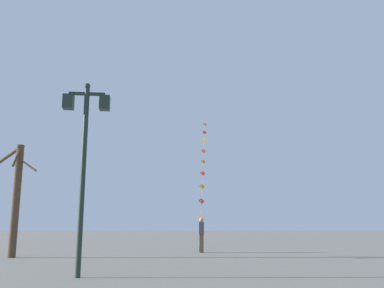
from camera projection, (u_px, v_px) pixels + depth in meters
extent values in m
plane|color=gray|center=(147.00, 252.00, 20.48)|extent=(160.00, 160.00, 0.00)
cylinder|color=#1E2D23|center=(83.00, 179.00, 10.94)|extent=(0.14, 0.14, 5.05)
sphere|color=#1E2D23|center=(88.00, 86.00, 11.45)|extent=(0.16, 0.16, 0.16)
cube|color=#1E2D23|center=(87.00, 94.00, 11.41)|extent=(0.99, 0.08, 0.08)
cube|color=#1E2D23|center=(68.00, 102.00, 11.31)|extent=(0.28, 0.28, 0.40)
cube|color=beige|center=(68.00, 102.00, 11.31)|extent=(0.19, 0.19, 0.30)
cube|color=#1E2D23|center=(105.00, 103.00, 11.41)|extent=(0.28, 0.28, 0.40)
cube|color=beige|center=(105.00, 103.00, 11.41)|extent=(0.19, 0.19, 0.30)
cylinder|color=brown|center=(199.00, 249.00, 21.54)|extent=(0.06, 0.06, 0.18)
cylinder|color=silver|center=(200.00, 232.00, 22.71)|extent=(0.35, 2.03, 1.59)
cylinder|color=silver|center=(201.00, 209.00, 24.62)|extent=(0.23, 1.34, 1.05)
cylinder|color=silver|center=(202.00, 194.00, 26.13)|extent=(0.23, 1.34, 1.05)
cylinder|color=silver|center=(202.00, 180.00, 27.64)|extent=(0.23, 1.34, 1.05)
cylinder|color=silver|center=(203.00, 167.00, 29.15)|extent=(0.23, 1.34, 1.05)
cylinder|color=silver|center=(203.00, 156.00, 30.66)|extent=(0.23, 1.34, 1.05)
cylinder|color=silver|center=(204.00, 146.00, 32.17)|extent=(0.23, 1.34, 1.05)
cylinder|color=silver|center=(204.00, 137.00, 33.68)|extent=(0.23, 1.34, 1.05)
cylinder|color=silver|center=(205.00, 128.00, 35.19)|extent=(0.23, 1.34, 1.05)
cube|color=orange|center=(201.00, 218.00, 23.87)|extent=(0.35, 0.15, 0.37)
cylinder|color=orange|center=(201.00, 222.00, 23.81)|extent=(0.02, 0.03, 0.25)
cube|color=red|center=(201.00, 201.00, 25.38)|extent=(0.37, 0.07, 0.37)
cylinder|color=red|center=(201.00, 205.00, 25.32)|extent=(0.02, 0.03, 0.23)
cube|color=orange|center=(202.00, 186.00, 26.89)|extent=(0.37, 0.04, 0.37)
cylinder|color=orange|center=(202.00, 191.00, 26.83)|extent=(0.02, 0.03, 0.28)
cube|color=red|center=(203.00, 173.00, 28.40)|extent=(0.37, 0.09, 0.37)
cylinder|color=red|center=(203.00, 177.00, 28.35)|extent=(0.02, 0.02, 0.18)
cube|color=orange|center=(203.00, 162.00, 29.91)|extent=(0.37, 0.04, 0.37)
cylinder|color=orange|center=(203.00, 165.00, 29.85)|extent=(0.02, 0.05, 0.24)
cube|color=red|center=(204.00, 151.00, 31.42)|extent=(0.36, 0.11, 0.37)
cylinder|color=red|center=(204.00, 154.00, 31.36)|extent=(0.02, 0.03, 0.25)
cube|color=orange|center=(204.00, 141.00, 32.93)|extent=(0.35, 0.15, 0.37)
cylinder|color=orange|center=(204.00, 145.00, 32.87)|extent=(0.03, 0.04, 0.27)
cube|color=red|center=(204.00, 132.00, 34.44)|extent=(0.37, 0.02, 0.37)
cylinder|color=red|center=(205.00, 136.00, 34.38)|extent=(0.02, 0.03, 0.26)
cube|color=orange|center=(205.00, 124.00, 35.95)|extent=(0.37, 0.03, 0.37)
cylinder|color=orange|center=(205.00, 127.00, 35.90)|extent=(0.02, 0.02, 0.20)
cube|color=brown|center=(202.00, 243.00, 20.21)|extent=(0.24, 0.33, 0.90)
cube|color=#3F3F47|center=(202.00, 228.00, 20.35)|extent=(0.29, 0.41, 0.60)
sphere|color=tan|center=(201.00, 220.00, 20.44)|extent=(0.22, 0.22, 0.22)
cylinder|color=#3F3F47|center=(202.00, 225.00, 20.60)|extent=(0.14, 0.40, 0.50)
cylinder|color=#4C3826|center=(16.00, 200.00, 17.46)|extent=(0.32, 0.32, 4.76)
cylinder|color=#4C3826|center=(28.00, 165.00, 17.53)|extent=(0.94, 0.63, 0.64)
cylinder|color=#4C3826|center=(8.00, 156.00, 18.16)|extent=(1.33, 0.91, 0.77)
cylinder|color=#4C3826|center=(17.00, 157.00, 17.42)|extent=(0.11, 0.89, 0.97)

